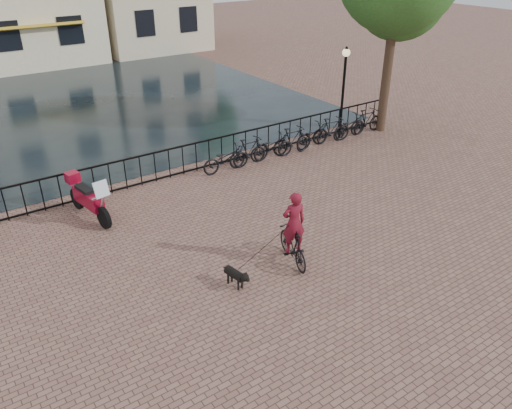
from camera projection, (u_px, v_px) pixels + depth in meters
ground at (335, 308)px, 10.73m from camera, size 100.00×100.00×0.00m
canal_water at (82, 108)px, 23.27m from camera, size 20.00×20.00×0.00m
railing at (169, 164)px, 16.29m from camera, size 20.00×0.05×1.02m
lamp_post at (344, 78)px, 18.71m from camera, size 0.30×0.30×3.45m
cyclist at (293, 232)px, 11.87m from camera, size 0.86×1.68×2.21m
dog at (235, 276)px, 11.30m from camera, size 0.38×0.79×0.51m
motorcycle at (88, 194)px, 13.83m from camera, size 0.81×2.11×1.47m
parked_bike_0 at (226, 159)px, 16.78m from camera, size 1.74×0.66×0.90m
parked_bike_1 at (249, 151)px, 17.23m from camera, size 1.68×0.54×1.00m
parked_bike_2 at (271, 147)px, 17.73m from camera, size 1.76×0.74×0.90m
parked_bike_3 at (292, 140)px, 18.18m from camera, size 1.69×0.57×1.00m
parked_bike_4 at (312, 136)px, 18.68m from camera, size 1.79×0.86×0.90m
parked_bike_5 at (331, 130)px, 19.13m from camera, size 1.71×0.71×1.00m
parked_bike_6 at (349, 127)px, 19.63m from camera, size 1.74×0.68×0.90m
parked_bike_7 at (366, 121)px, 20.08m from camera, size 1.68×0.51×1.00m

